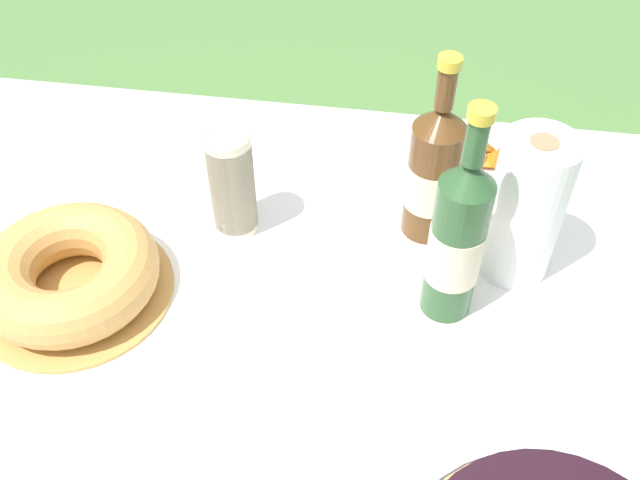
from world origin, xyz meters
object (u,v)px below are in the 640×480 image
Objects in this scene: cider_bottle_green at (457,240)px; paper_towel_roll at (526,208)px; snack_plate_left at (486,158)px; cup_stack at (232,184)px; bundt_cake at (69,274)px; cider_bottle_amber at (434,172)px.

paper_towel_roll is (0.10, 0.10, -0.02)m from cider_bottle_green.
cider_bottle_green is 0.37m from snack_plate_left.
cup_stack is 0.37m from cider_bottle_green.
bundt_cake is at bearing -173.57° from cider_bottle_green.
paper_towel_roll reaches higher than bundt_cake.
bundt_cake is 0.57m from cider_bottle_amber.
cider_bottle_amber is (-0.04, 0.16, -0.02)m from cider_bottle_green.
cider_bottle_green reaches higher than cup_stack.
paper_towel_roll is (0.45, -0.02, 0.03)m from cup_stack.
snack_plate_left is at bearing 29.11° from cup_stack.
cup_stack is 0.45m from paper_towel_roll.
bundt_cake is 0.92× the size of cider_bottle_amber.
paper_towel_roll is (0.04, -0.24, 0.11)m from snack_plate_left.
cider_bottle_amber is (0.31, 0.05, 0.03)m from cup_stack.
paper_towel_roll is (0.14, -0.06, 0.00)m from cider_bottle_amber.
cider_bottle_green is (0.35, -0.11, 0.04)m from cup_stack.
cup_stack is at bearing 161.59° from cider_bottle_green.
cup_stack is at bearing -150.89° from snack_plate_left.
snack_plate_left is (0.41, 0.23, -0.08)m from cup_stack.
bundt_cake is at bearing -166.23° from paper_towel_roll.
bundt_cake is at bearing -146.70° from snack_plate_left.
cider_bottle_amber is 0.23m from snack_plate_left.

